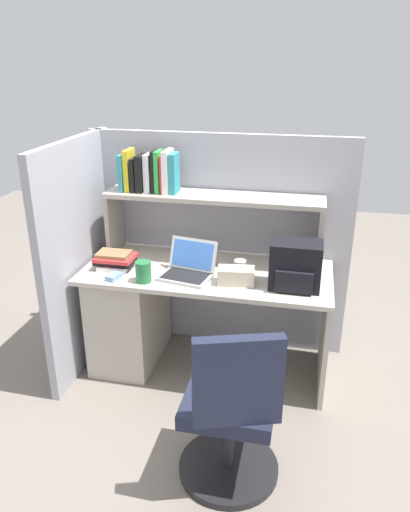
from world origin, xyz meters
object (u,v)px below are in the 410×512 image
at_px(computer_mouse, 114,277).
at_px(laptop, 188,269).
at_px(office_chair, 232,417).
at_px(tissue_box, 236,276).
at_px(snack_canister, 143,272).
at_px(paper_cup, 240,268).
at_px(backpack, 295,266).

bearing_deg(computer_mouse, laptop, 31.36).
xyz_separation_m(computer_mouse, office_chair, (0.87, -0.70, -0.35)).
bearing_deg(tissue_box, snack_canister, -177.22).
relative_size(tissue_box, snack_canister, 1.67).
xyz_separation_m(computer_mouse, paper_cup, (0.76, 0.22, 0.04)).
xyz_separation_m(backpack, computer_mouse, (-1.10, -0.13, -0.12)).
bearing_deg(backpack, tissue_box, -176.22).
relative_size(snack_canister, office_chair, 0.14).
distance_m(backpack, tissue_box, 0.36).
bearing_deg(paper_cup, office_chair, -83.30).
xyz_separation_m(laptop, backpack, (0.66, -0.02, 0.09)).
xyz_separation_m(tissue_box, snack_canister, (-0.56, -0.10, 0.02)).
xyz_separation_m(paper_cup, tissue_box, (-0.01, -0.12, -0.00)).
bearing_deg(paper_cup, backpack, -15.48).
relative_size(laptop, snack_canister, 2.68).
xyz_separation_m(laptop, office_chair, (0.42, -0.84, -0.39)).
xyz_separation_m(computer_mouse, tissue_box, (0.75, 0.10, 0.03)).
height_order(laptop, paper_cup, laptop).
height_order(backpack, snack_canister, backpack).
height_order(backpack, computer_mouse, backpack).
relative_size(backpack, tissue_box, 1.36).
distance_m(backpack, snack_canister, 0.92).
distance_m(paper_cup, tissue_box, 0.12).
xyz_separation_m(laptop, paper_cup, (0.32, 0.08, 0.00)).
bearing_deg(laptop, snack_canister, -150.74).
distance_m(snack_canister, office_chair, 1.05).
distance_m(laptop, tissue_box, 0.31).
height_order(paper_cup, office_chair, office_chair).
xyz_separation_m(snack_canister, office_chair, (0.67, -0.70, -0.40)).
xyz_separation_m(laptop, snack_canister, (-0.25, -0.14, 0.02)).
height_order(laptop, backpack, backpack).
distance_m(backpack, computer_mouse, 1.12).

